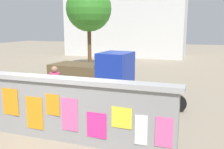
# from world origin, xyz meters

# --- Properties ---
(ground) EXTENTS (60.00, 60.00, 0.00)m
(ground) POSITION_xyz_m (0.00, 8.00, 0.00)
(ground) COLOR gray
(poster_wall) EXTENTS (6.35, 0.42, 1.66)m
(poster_wall) POSITION_xyz_m (0.00, -0.00, 0.86)
(poster_wall) COLOR gray
(poster_wall) RESTS_ON ground
(auto_rickshaw_truck) EXTENTS (3.71, 1.80, 1.85)m
(auto_rickshaw_truck) POSITION_xyz_m (-0.90, 4.63, 0.90)
(auto_rickshaw_truck) COLOR black
(auto_rickshaw_truck) RESTS_ON ground
(motorcycle) EXTENTS (1.90, 0.56, 0.87)m
(motorcycle) POSITION_xyz_m (2.18, 3.17, 0.46)
(motorcycle) COLOR black
(motorcycle) RESTS_ON ground
(bicycle_near) EXTENTS (1.70, 0.44, 0.95)m
(bicycle_near) POSITION_xyz_m (0.94, 1.36, 0.36)
(bicycle_near) COLOR black
(bicycle_near) RESTS_ON ground
(person_walking) EXTENTS (0.42, 0.42, 1.62)m
(person_walking) POSITION_xyz_m (-1.12, 1.76, 0.99)
(person_walking) COLOR yellow
(person_walking) RESTS_ON ground
(tree_roadside) EXTENTS (3.07, 3.07, 5.61)m
(tree_roadside) POSITION_xyz_m (-3.89, 10.70, 4.06)
(tree_roadside) COLOR brown
(tree_roadside) RESTS_ON ground
(building_background) EXTENTS (11.85, 4.52, 8.92)m
(building_background) POSITION_xyz_m (-3.84, 19.38, 4.48)
(building_background) COLOR silver
(building_background) RESTS_ON ground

